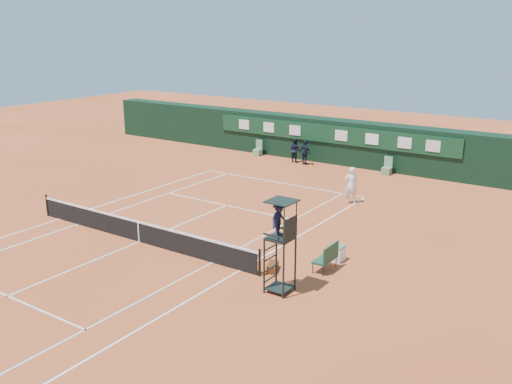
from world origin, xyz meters
TOP-DOWN VIEW (x-y plane):
  - ground at (0.00, 0.00)m, footprint 90.00×90.00m
  - court_lines at (0.00, 0.00)m, footprint 11.05×23.85m
  - tennis_net at (0.00, 0.00)m, footprint 12.90×0.10m
  - back_wall at (0.00, 18.74)m, footprint 40.00×1.65m
  - linesman_chair_left at (-5.50, 17.48)m, footprint 0.55×0.50m
  - linesman_chair_right at (4.50, 17.48)m, footprint 0.55×0.50m
  - umpire_chair at (7.71, -0.68)m, footprint 0.96×0.95m
  - player_bench at (8.29, 1.90)m, footprint 0.55×1.20m
  - tennis_bag at (6.54, 0.72)m, footprint 0.64×0.88m
  - cooler at (8.14, 3.02)m, footprint 0.57×0.57m
  - tennis_ball at (2.02, 9.97)m, footprint 0.07×0.07m
  - player at (5.21, 10.54)m, footprint 0.87×0.79m
  - ball_kid_left at (-2.18, 17.22)m, footprint 0.97×0.84m
  - ball_kid_right at (-1.19, 16.90)m, footprint 1.06×0.65m

SIDE VIEW (x-z plane):
  - ground at x=0.00m, z-range 0.00..0.00m
  - court_lines at x=0.00m, z-range 0.00..0.01m
  - tennis_ball at x=2.02m, z-range 0.00..0.07m
  - tennis_bag at x=6.54m, z-range 0.00..0.30m
  - linesman_chair_left at x=-5.50m, z-range -0.26..0.89m
  - linesman_chair_right at x=4.50m, z-range -0.26..0.89m
  - cooler at x=8.14m, z-range 0.00..0.65m
  - tennis_net at x=0.00m, z-range -0.04..1.06m
  - player_bench at x=8.29m, z-range 0.05..1.15m
  - ball_kid_right at x=-1.19m, z-range 0.00..1.69m
  - ball_kid_left at x=-2.18m, z-range 0.00..1.69m
  - player at x=5.21m, z-range 0.00..1.99m
  - back_wall at x=0.00m, z-range 0.01..3.01m
  - umpire_chair at x=7.71m, z-range 0.75..4.17m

